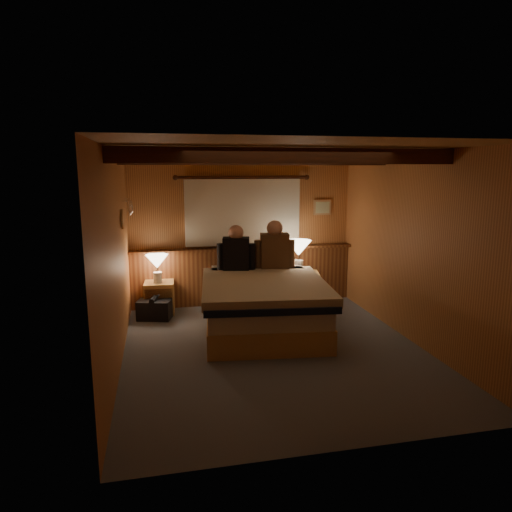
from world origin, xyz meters
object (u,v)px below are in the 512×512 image
object	(u,v)px
bed	(263,304)
lamp_right	(299,250)
lamp_left	(157,263)
person_right	(275,248)
nightstand_left	(160,298)
nightstand_right	(302,291)
person_left	(236,251)
duffel_bag	(154,309)

from	to	relation	value
bed	lamp_right	size ratio (longest dim) A/B	4.39
bed	lamp_right	xyz separation A→B (m)	(0.77, 0.87, 0.57)
lamp_left	person_right	size ratio (longest dim) A/B	0.58
nightstand_left	nightstand_right	distance (m)	2.21
person_left	person_right	distance (m)	0.59
lamp_right	person_right	world-z (taller)	person_right
bed	lamp_right	bearing A→B (deg)	55.01
nightstand_left	person_right	bearing A→B (deg)	-8.59
lamp_right	person_left	size ratio (longest dim) A/B	0.74
person_right	duffel_bag	size ratio (longest dim) A/B	1.40
bed	person_right	distance (m)	1.02
lamp_right	person_left	distance (m)	1.03
duffel_bag	bed	bearing A→B (deg)	-13.33
person_left	lamp_right	bearing A→B (deg)	20.71
nightstand_left	person_left	xyz separation A→B (m)	(1.14, -0.36, 0.74)
bed	person_left	bearing A→B (deg)	115.74
person_right	lamp_right	bearing A→B (deg)	26.59
bed	nightstand_left	size ratio (longest dim) A/B	4.62
nightstand_left	duffel_bag	size ratio (longest dim) A/B	0.91
bed	nightstand_right	world-z (taller)	bed
nightstand_left	nightstand_right	bearing A→B (deg)	-3.56
lamp_left	lamp_right	world-z (taller)	lamp_right
duffel_bag	lamp_left	bearing A→B (deg)	90.44
person_right	person_left	bearing A→B (deg)	-171.82
nightstand_right	lamp_left	world-z (taller)	lamp_left
duffel_bag	lamp_right	bearing A→B (deg)	17.05
bed	nightstand_right	distance (m)	1.16
nightstand_right	duffel_bag	bearing A→B (deg)	-167.03
lamp_right	person_left	world-z (taller)	person_left
bed	duffel_bag	distance (m)	1.67
lamp_left	duffel_bag	size ratio (longest dim) A/B	0.81
lamp_right	person_right	size ratio (longest dim) A/B	0.69
lamp_left	lamp_right	xyz separation A→B (m)	(2.17, -0.15, 0.15)
nightstand_right	lamp_right	size ratio (longest dim) A/B	1.20
bed	lamp_left	bearing A→B (deg)	150.27
person_left	duffel_bag	distance (m)	1.47
person_right	nightstand_right	bearing A→B (deg)	19.44
lamp_left	lamp_right	bearing A→B (deg)	-4.08
lamp_left	person_right	distance (m)	1.78
nightstand_left	person_left	bearing A→B (deg)	-14.66
person_left	nightstand_left	bearing A→B (deg)	174.30
nightstand_right	person_right	distance (m)	0.86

